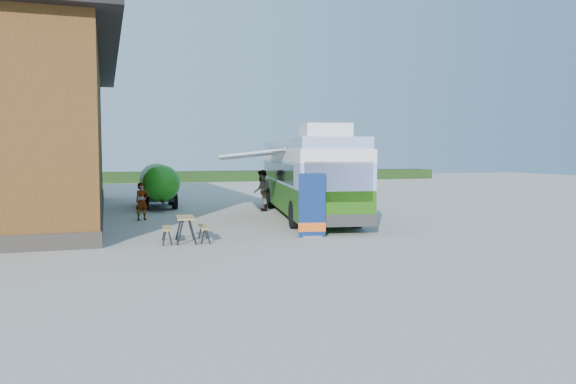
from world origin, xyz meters
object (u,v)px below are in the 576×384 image
object	(u,v)px
banner	(312,211)
person_a	(142,201)
picnic_table	(186,223)
bus	(307,174)
slurry_tanker	(159,182)
person_b	(262,191)

from	to	relation	value
banner	person_a	bearing A→B (deg)	137.12
picnic_table	bus	bearing A→B (deg)	48.01
person_a	bus	bearing A→B (deg)	-29.87
banner	person_a	world-z (taller)	banner
slurry_tanker	bus	bearing A→B (deg)	-44.58
bus	person_a	world-z (taller)	bus
banner	picnic_table	distance (m)	4.19
bus	person_b	size ratio (longest dim) A/B	6.48
bus	picnic_table	world-z (taller)	bus
person_b	slurry_tanker	xyz separation A→B (m)	(-4.57, 3.56, 0.29)
picnic_table	person_a	size ratio (longest dim) A/B	0.97
banner	person_a	xyz separation A→B (m)	(-5.11, 6.76, -0.09)
banner	picnic_table	world-z (taller)	banner
picnic_table	slurry_tanker	world-z (taller)	slurry_tanker
picnic_table	slurry_tanker	xyz separation A→B (m)	(0.25, 12.00, 0.69)
person_a	banner	bearing A→B (deg)	-77.56
person_a	person_b	xyz separation A→B (m)	(5.76, 1.95, 0.21)
person_b	bus	bearing A→B (deg)	43.53
picnic_table	person_b	bearing A→B (deg)	64.98
picnic_table	slurry_tanker	bearing A→B (deg)	93.50
person_a	person_b	distance (m)	6.09
banner	picnic_table	xyz separation A→B (m)	(-4.17, 0.26, -0.27)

